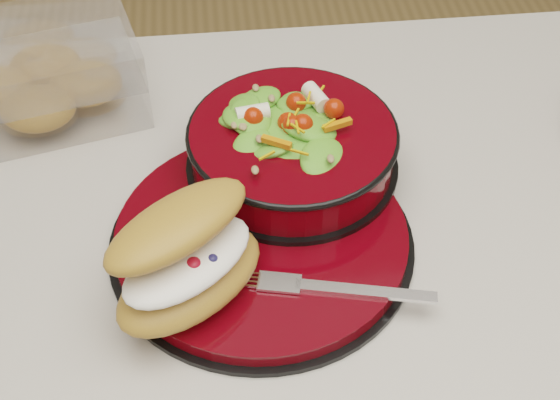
{
  "coord_description": "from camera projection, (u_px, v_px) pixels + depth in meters",
  "views": [
    {
      "loc": [
        -0.06,
        -0.49,
        1.47
      ],
      "look_at": [
        -0.01,
        0.02,
        0.94
      ],
      "focal_mm": 50.0,
      "sensor_mm": 36.0,
      "label": 1
    }
  ],
  "objects": [
    {
      "name": "croissant",
      "position": [
        188.0,
        257.0,
        0.66
      ],
      "size": [
        0.17,
        0.17,
        0.09
      ],
      "rotation": [
        0.0,
        0.0,
        0.67
      ],
      "color": "#B88538",
      "rests_on": "dinner_plate"
    },
    {
      "name": "salad_bowl",
      "position": [
        292.0,
        142.0,
        0.77
      ],
      "size": [
        0.22,
        0.22,
        0.09
      ],
      "rotation": [
        0.0,
        0.0,
        -0.03
      ],
      "color": "black",
      "rests_on": "dinner_plate"
    },
    {
      "name": "dinner_plate",
      "position": [
        262.0,
        239.0,
        0.74
      ],
      "size": [
        0.29,
        0.29,
        0.02
      ],
      "rotation": [
        0.0,
        0.0,
        -0.25
      ],
      "color": "black",
      "rests_on": "island_counter"
    },
    {
      "name": "fork",
      "position": [
        340.0,
        289.0,
        0.69
      ],
      "size": [
        0.16,
        0.05,
        0.0
      ],
      "rotation": [
        0.0,
        0.0,
        1.34
      ],
      "color": "silver",
      "rests_on": "dinner_plate"
    },
    {
      "name": "pastry_box",
      "position": [
        39.0,
        76.0,
        0.87
      ],
      "size": [
        0.25,
        0.2,
        0.09
      ],
      "rotation": [
        0.0,
        0.0,
        0.24
      ],
      "color": "white",
      "rests_on": "island_counter"
    }
  ]
}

